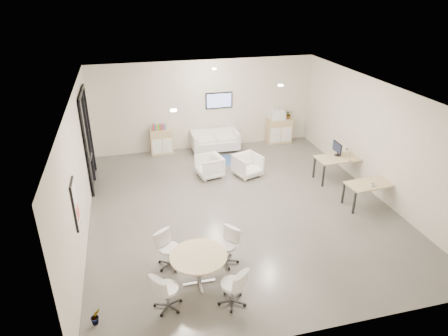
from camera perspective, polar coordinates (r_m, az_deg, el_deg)
The scene contains 21 objects.
room_shell at distance 10.37m, azimuth 2.41°, elevation 2.16°, with size 9.60×10.60×4.80m.
glass_door at distance 12.41m, azimuth -18.93°, elevation 4.27°, with size 0.09×1.90×2.85m.
artwork at distance 8.66m, azimuth -20.47°, elevation -4.90°, with size 0.05×0.54×1.04m.
wall_tv at distance 14.51m, azimuth -0.73°, elevation 9.64°, with size 0.98×0.06×0.58m.
ceiling_spots at distance 10.58m, azimuth 0.20°, elevation 11.69°, with size 3.14×4.14×0.03m.
sideboard_left at distance 14.42m, azimuth -8.91°, elevation 3.72°, with size 0.78×0.41×0.88m.
sideboard_right at distance 15.38m, azimuth 7.85°, elevation 5.32°, with size 0.95×0.46×0.95m.
books at distance 14.23m, azimuth -9.22°, elevation 5.79°, with size 0.46×0.14×0.22m.
printer at distance 15.15m, azimuth 7.70°, elevation 7.59°, with size 0.57×0.50×0.37m.
loveseat at distance 14.55m, azimuth -1.31°, elevation 3.82°, with size 1.68×0.85×0.63m.
blue_rug at distance 13.82m, azimuth 1.16°, elevation 1.11°, with size 1.34×0.90×0.01m, color #2B4D83.
armchair_left at distance 12.55m, azimuth -2.10°, elevation 0.38°, with size 0.74×0.70×0.77m, color white.
armchair_right at distance 12.62m, azimuth 3.40°, elevation 0.52°, with size 0.76×0.71×0.78m, color white.
desk_rear at distance 12.74m, azimuth 16.20°, elevation 1.16°, with size 1.46×0.76×0.75m.
desk_front at distance 11.53m, azimuth 20.22°, elevation -2.34°, with size 1.39×0.79×0.70m.
monitor at distance 12.72m, azimuth 15.88°, elevation 2.69°, with size 0.20×0.50×0.44m.
round_table at distance 8.19m, azimuth -3.66°, elevation -12.83°, with size 1.16×1.16×0.70m.
meeting_chairs at distance 8.32m, azimuth -3.62°, elevation -13.96°, with size 2.21×2.21×0.82m.
plant_cabinet at distance 15.31m, azimuth 9.24°, elevation 7.48°, with size 0.28×0.31×0.24m, color #3F7F3F.
plant_floor at distance 8.09m, azimuth -17.79°, elevation -19.99°, with size 0.19×0.34×0.15m, color #3F7F3F.
cup at distance 11.30m, azimuth 20.46°, elevation -2.22°, with size 0.12×0.09×0.12m, color white.
Camera 1 is at (-2.77, -9.12, 5.67)m, focal length 32.00 mm.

